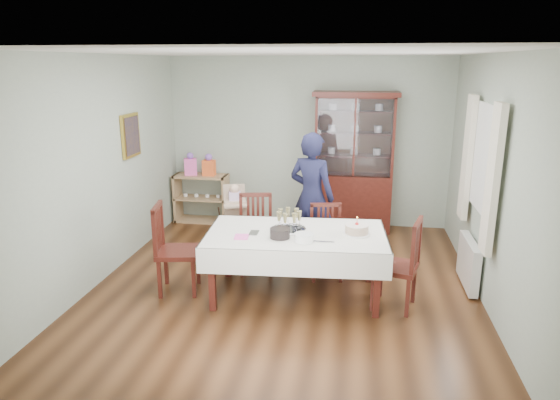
% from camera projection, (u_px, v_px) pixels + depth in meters
% --- Properties ---
extents(floor, '(5.00, 5.00, 0.00)m').
position_uv_depth(floor, '(285.00, 284.00, 6.04)').
color(floor, '#593319').
rests_on(floor, ground).
extents(room_shell, '(5.00, 5.00, 5.00)m').
position_uv_depth(room_shell, '(292.00, 138.00, 6.09)').
color(room_shell, '#9EAA99').
rests_on(room_shell, floor).
extents(dining_table, '(2.07, 1.28, 0.76)m').
position_uv_depth(dining_table, '(296.00, 264.00, 5.67)').
color(dining_table, '#4A1912').
rests_on(dining_table, floor).
extents(china_cabinet, '(1.30, 0.48, 2.18)m').
position_uv_depth(china_cabinet, '(354.00, 160.00, 7.78)').
color(china_cabinet, '#4A1912').
rests_on(china_cabinet, floor).
extents(sideboard, '(0.90, 0.38, 0.80)m').
position_uv_depth(sideboard, '(202.00, 198.00, 8.36)').
color(sideboard, tan).
rests_on(sideboard, floor).
extents(picture_frame, '(0.04, 0.48, 0.58)m').
position_uv_depth(picture_frame, '(131.00, 136.00, 6.69)').
color(picture_frame, gold).
rests_on(picture_frame, room_shell).
extents(window, '(0.04, 1.02, 1.22)m').
position_uv_depth(window, '(485.00, 159.00, 5.59)').
color(window, white).
rests_on(window, room_shell).
extents(curtain_left, '(0.07, 0.30, 1.55)m').
position_uv_depth(curtain_left, '(493.00, 180.00, 5.03)').
color(curtain_left, silver).
rests_on(curtain_left, room_shell).
extents(curtain_right, '(0.07, 0.30, 1.55)m').
position_uv_depth(curtain_right, '(467.00, 158.00, 6.21)').
color(curtain_right, silver).
rests_on(curtain_right, room_shell).
extents(radiator, '(0.10, 0.80, 0.55)m').
position_uv_depth(radiator, '(468.00, 263.00, 5.93)').
color(radiator, white).
rests_on(radiator, floor).
extents(chair_far_left, '(0.52, 0.52, 0.98)m').
position_uv_depth(chair_far_left, '(256.00, 249.00, 6.40)').
color(chair_far_left, '#4A1912').
rests_on(chair_far_left, floor).
extents(chair_far_right, '(0.47, 0.47, 0.90)m').
position_uv_depth(chair_far_right, '(326.00, 256.00, 6.21)').
color(chair_far_right, '#4A1912').
rests_on(chair_far_right, floor).
extents(chair_end_left, '(0.55, 0.55, 1.05)m').
position_uv_depth(chair_end_left, '(177.00, 266.00, 5.81)').
color(chair_end_left, '#4A1912').
rests_on(chair_end_left, floor).
extents(chair_end_right, '(0.56, 0.56, 1.01)m').
position_uv_depth(chair_end_right, '(396.00, 281.00, 5.42)').
color(chair_end_right, '#4A1912').
rests_on(chair_end_right, floor).
extents(woman, '(0.74, 0.62, 1.74)m').
position_uv_depth(woman, '(312.00, 197.00, 6.64)').
color(woman, black).
rests_on(woman, floor).
extents(high_chair, '(0.53, 0.53, 0.94)m').
position_uv_depth(high_chair, '(235.00, 223.00, 7.18)').
color(high_chair, black).
rests_on(high_chair, floor).
extents(champagne_tray, '(0.39, 0.39, 0.24)m').
position_uv_depth(champagne_tray, '(289.00, 224.00, 5.64)').
color(champagne_tray, silver).
rests_on(champagne_tray, dining_table).
extents(birthday_cake, '(0.30, 0.30, 0.20)m').
position_uv_depth(birthday_cake, '(357.00, 230.00, 5.51)').
color(birthday_cake, white).
rests_on(birthday_cake, dining_table).
extents(plate_stack_dark, '(0.28, 0.28, 0.11)m').
position_uv_depth(plate_stack_dark, '(280.00, 233.00, 5.40)').
color(plate_stack_dark, black).
rests_on(plate_stack_dark, dining_table).
extents(plate_stack_white, '(0.25, 0.25, 0.09)m').
position_uv_depth(plate_stack_white, '(304.00, 238.00, 5.29)').
color(plate_stack_white, white).
rests_on(plate_stack_white, dining_table).
extents(napkin_stack, '(0.16, 0.16, 0.02)m').
position_uv_depth(napkin_stack, '(241.00, 237.00, 5.41)').
color(napkin_stack, '#FC5DBA').
rests_on(napkin_stack, dining_table).
extents(cutlery, '(0.12, 0.18, 0.01)m').
position_uv_depth(cutlery, '(251.00, 232.00, 5.56)').
color(cutlery, silver).
rests_on(cutlery, dining_table).
extents(cake_knife, '(0.31, 0.03, 0.01)m').
position_uv_depth(cake_knife, '(319.00, 241.00, 5.28)').
color(cake_knife, silver).
rests_on(cake_knife, dining_table).
extents(gift_bag_pink, '(0.23, 0.19, 0.37)m').
position_uv_depth(gift_bag_pink, '(191.00, 165.00, 8.22)').
color(gift_bag_pink, '#FC5DBA').
rests_on(gift_bag_pink, sideboard).
extents(gift_bag_orange, '(0.20, 0.14, 0.36)m').
position_uv_depth(gift_bag_orange, '(209.00, 166.00, 8.17)').
color(gift_bag_orange, '#FF6228').
rests_on(gift_bag_orange, sideboard).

